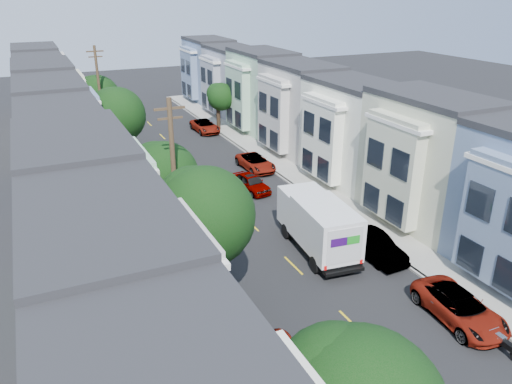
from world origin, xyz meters
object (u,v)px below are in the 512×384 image
at_px(tree_far_r, 220,97).
at_px(utility_pole_near, 175,190).
at_px(fedex_truck, 318,223).
at_px(parked_right_a, 460,308).
at_px(tree_c, 162,178).
at_px(parked_right_c, 256,163).
at_px(parked_right_b, 374,246).
at_px(tree_b, 203,217).
at_px(tree_d, 116,116).
at_px(tree_e, 97,98).
at_px(parked_right_d, 205,126).
at_px(motorcycle, 503,345).
at_px(parked_left_c, 200,253).
at_px(parked_left_b, 284,371).
at_px(parked_left_d, 155,190).
at_px(utility_pole_far, 100,98).
at_px(lead_sedan, 251,183).

bearing_deg(tree_far_r, utility_pole_near, -115.25).
xyz_separation_m(fedex_truck, parked_right_a, (2.68, -8.99, -1.16)).
bearing_deg(tree_c, tree_far_r, 62.39).
bearing_deg(parked_right_c, parked_right_b, -91.71).
bearing_deg(tree_far_r, tree_b, -112.05).
bearing_deg(tree_d, tree_e, 90.00).
height_order(parked_right_a, parked_right_d, parked_right_a).
bearing_deg(motorcycle, parked_right_d, 90.47).
bearing_deg(parked_left_c, fedex_truck, -8.09).
bearing_deg(fedex_truck, parked_right_b, -32.73).
xyz_separation_m(parked_left_b, motorcycle, (9.82, -2.38, -0.25)).
bearing_deg(parked_right_d, tree_c, -115.85).
bearing_deg(tree_c, motorcycle, -53.72).
bearing_deg(parked_right_d, tree_d, -138.98).
relative_size(fedex_truck, parked_right_d, 1.44).
xyz_separation_m(tree_e, parked_right_d, (11.20, -0.89, -4.02)).
bearing_deg(parked_left_d, parked_right_d, 61.86).
bearing_deg(parked_left_b, tree_d, 95.68).
distance_m(tree_b, tree_e, 33.33).
height_order(tree_c, utility_pole_near, utility_pole_near).
xyz_separation_m(tree_far_r, fedex_truck, (-4.67, -28.92, -1.87)).
distance_m(utility_pole_near, parked_left_d, 12.22).
bearing_deg(tree_e, parked_right_c, -52.57).
bearing_deg(parked_left_d, utility_pole_far, 97.97).
relative_size(tree_b, tree_e, 1.13).
bearing_deg(tree_d, parked_left_b, -87.09).
xyz_separation_m(utility_pole_near, parked_right_c, (11.20, 14.08, -4.49)).
bearing_deg(tree_b, utility_pole_near, 89.97).
height_order(parked_left_c, parked_right_a, parked_left_c).
bearing_deg(fedex_truck, motorcycle, -70.89).
distance_m(tree_e, parked_left_c, 28.55).
height_order(fedex_truck, lead_sedan, fedex_truck).
bearing_deg(fedex_truck, parked_right_c, 85.91).
relative_size(utility_pole_near, parked_left_b, 2.06).
bearing_deg(parked_left_b, parked_left_c, 92.77).
relative_size(tree_e, parked_left_c, 1.39).
relative_size(parked_left_c, parked_right_d, 1.03).
bearing_deg(parked_right_a, tree_c, 135.68).
bearing_deg(parked_right_d, tree_b, -110.84).
relative_size(utility_pole_near, motorcycle, 4.89).
relative_size(parked_right_b, motorcycle, 2.26).
relative_size(utility_pole_far, fedex_truck, 1.43).
distance_m(tree_b, tree_d, 22.06).
relative_size(tree_d, parked_right_a, 1.49).
bearing_deg(utility_pole_near, tree_e, 90.00).
bearing_deg(parked_right_a, tree_e, 110.37).
bearing_deg(tree_b, lead_sedan, 58.47).
xyz_separation_m(fedex_truck, motorcycle, (2.70, -11.60, -1.45)).
relative_size(tree_far_r, parked_left_d, 1.24).
bearing_deg(motorcycle, parked_left_c, 127.48).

